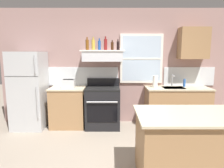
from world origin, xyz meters
TOP-DOWN VIEW (x-y plane):
  - back_wall at (0.03, 2.23)m, footprint 5.40×0.11m
  - refrigerator at (-1.90, 1.84)m, footprint 0.70×0.72m
  - counter_left_of_stove at (-1.05, 1.90)m, footprint 0.79×0.63m
  - toaster at (-1.02, 1.86)m, footprint 0.30×0.20m
  - stove_range at (-0.25, 1.86)m, footprint 0.76×0.69m
  - range_hood_shelf at (-0.25, 1.96)m, footprint 0.96×0.52m
  - bottle_amber_wine at (-0.59, 1.93)m, footprint 0.07×0.07m
  - bottle_champagne_gold_foil at (-0.46, 1.99)m, footprint 0.08×0.08m
  - bottle_blue_liqueur at (-0.33, 2.02)m, footprint 0.07×0.07m
  - bottle_red_label_wine at (-0.19, 1.97)m, footprint 0.07×0.07m
  - bottle_brown_stout at (-0.04, 1.93)m, footprint 0.06×0.06m
  - bottle_balsamic_dark at (0.09, 1.94)m, footprint 0.06×0.06m
  - counter_right_with_sink at (1.45, 1.90)m, footprint 1.43×0.63m
  - sink_faucet at (1.35, 2.00)m, footprint 0.03×0.17m
  - paper_towel_roll at (0.93, 1.90)m, footprint 0.11×0.11m
  - dish_soap_bottle at (1.63, 2.00)m, footprint 0.06×0.06m
  - kitchen_island at (0.98, -0.07)m, footprint 1.40×0.90m
  - upper_cabinet_right at (1.80, 2.04)m, footprint 0.64×0.32m

SIDE VIEW (x-z plane):
  - counter_left_of_stove at x=-1.05m, z-range 0.00..0.91m
  - counter_right_with_sink at x=1.45m, z-range 0.00..0.91m
  - kitchen_island at x=0.98m, z-range 0.00..0.91m
  - stove_range at x=-0.25m, z-range -0.08..1.01m
  - refrigerator at x=-1.90m, z-range 0.00..1.71m
  - dish_soap_bottle at x=1.63m, z-range 0.91..1.09m
  - toaster at x=-1.02m, z-range 0.91..1.10m
  - paper_towel_roll at x=0.93m, z-range 0.91..1.18m
  - sink_faucet at x=1.35m, z-range 0.94..1.22m
  - back_wall at x=0.03m, z-range 0.00..2.70m
  - range_hood_shelf at x=-0.25m, z-range 1.50..1.75m
  - bottle_brown_stout at x=-0.04m, z-range 1.73..1.95m
  - bottle_balsamic_dark at x=0.09m, z-range 1.73..1.96m
  - bottle_blue_liqueur at x=-0.33m, z-range 1.72..1.99m
  - bottle_amber_wine at x=-0.59m, z-range 1.72..2.01m
  - bottle_champagne_gold_foil at x=-0.46m, z-range 1.72..2.01m
  - bottle_red_label_wine at x=-0.19m, z-range 1.72..2.02m
  - upper_cabinet_right at x=1.80m, z-range 1.55..2.25m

